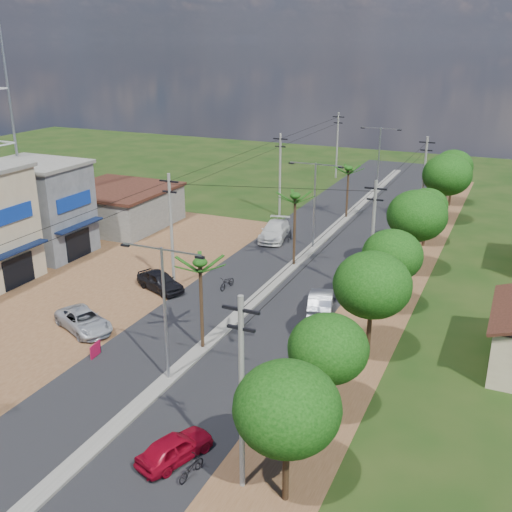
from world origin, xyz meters
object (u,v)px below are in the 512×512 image
at_px(car_white_far, 274,231).
at_px(car_parked_silver, 84,321).
at_px(car_red_near, 175,448).
at_px(moto_rider_east, 191,469).
at_px(car_silver_mid, 321,302).
at_px(car_parked_dark, 160,281).
at_px(roadside_sign, 96,350).

relative_size(car_white_far, car_parked_silver, 1.17).
relative_size(car_red_near, car_white_far, 0.67).
bearing_deg(car_white_far, moto_rider_east, -83.93).
bearing_deg(car_silver_mid, moto_rider_east, 75.91).
relative_size(car_parked_silver, car_parked_dark, 1.09).
bearing_deg(moto_rider_east, roadside_sign, -24.75).
height_order(car_parked_silver, roadside_sign, car_parked_silver).
bearing_deg(roadside_sign, moto_rider_east, -38.55).
relative_size(car_white_far, roadside_sign, 5.33).
bearing_deg(car_parked_silver, moto_rider_east, -100.75).
xyz_separation_m(car_silver_mid, moto_rider_east, (0.20, -18.60, -0.33)).
relative_size(car_silver_mid, car_white_far, 0.82).
bearing_deg(car_red_near, roadside_sign, -14.42).
relative_size(car_silver_mid, roadside_sign, 4.37).
distance_m(car_red_near, roadside_sign, 11.34).
bearing_deg(car_silver_mid, car_parked_silver, 19.59).
bearing_deg(car_red_near, car_white_far, -56.46).
bearing_deg(car_parked_dark, car_red_near, -123.22).
relative_size(moto_rider_east, roadside_sign, 1.57).
bearing_deg(car_silver_mid, car_parked_dark, -8.63).
distance_m(car_silver_mid, car_white_far, 16.75).
distance_m(car_silver_mid, car_parked_silver, 16.25).
bearing_deg(roadside_sign, car_red_near, -39.03).
height_order(car_silver_mid, car_parked_dark, car_silver_mid).
xyz_separation_m(car_parked_dark, moto_rider_east, (12.70, -17.27, -0.32)).
relative_size(car_red_near, roadside_sign, 3.58).
height_order(car_red_near, car_parked_dark, car_parked_dark).
xyz_separation_m(car_white_far, car_parked_dark, (-3.19, -15.25, -0.07)).
height_order(car_parked_dark, moto_rider_east, car_parked_dark).
bearing_deg(car_white_far, roadside_sign, -102.89).
relative_size(car_silver_mid, car_parked_silver, 0.96).
bearing_deg(car_red_near, car_parked_dark, -36.38).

